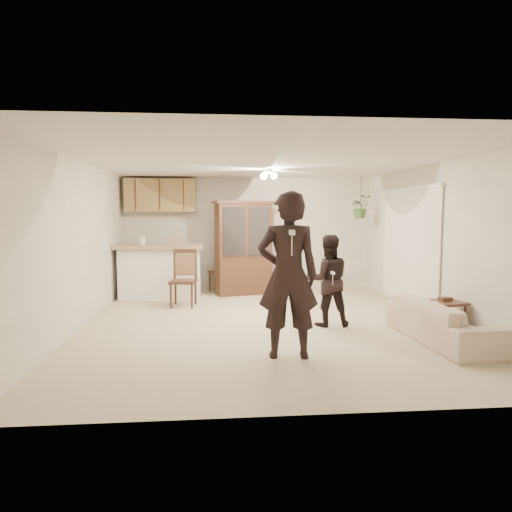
{
  "coord_description": "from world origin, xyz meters",
  "views": [
    {
      "loc": [
        -0.73,
        -6.95,
        1.72
      ],
      "look_at": [
        -0.08,
        0.4,
        1.03
      ],
      "focal_mm": 32.0,
      "sensor_mm": 36.0,
      "label": 1
    }
  ],
  "objects": [
    {
      "name": "floor",
      "position": [
        0.0,
        0.0,
        0.0
      ],
      "size": [
        6.5,
        6.5,
        0.0
      ],
      "primitive_type": "plane",
      "color": "beige",
      "rests_on": "ground"
    },
    {
      "name": "ceiling",
      "position": [
        0.0,
        0.0,
        2.5
      ],
      "size": [
        5.5,
        6.5,
        0.02
      ],
      "primitive_type": "cube",
      "color": "silver",
      "rests_on": "wall_back"
    },
    {
      "name": "wall_back",
      "position": [
        0.0,
        3.25,
        1.25
      ],
      "size": [
        5.5,
        0.02,
        2.5
      ],
      "primitive_type": "cube",
      "color": "silver",
      "rests_on": "ground"
    },
    {
      "name": "wall_front",
      "position": [
        0.0,
        -3.25,
        1.25
      ],
      "size": [
        5.5,
        0.02,
        2.5
      ],
      "primitive_type": "cube",
      "color": "silver",
      "rests_on": "ground"
    },
    {
      "name": "wall_left",
      "position": [
        -2.75,
        0.0,
        1.25
      ],
      "size": [
        0.02,
        6.5,
        2.5
      ],
      "primitive_type": "cube",
      "color": "silver",
      "rests_on": "ground"
    },
    {
      "name": "wall_right",
      "position": [
        2.75,
        0.0,
        1.25
      ],
      "size": [
        0.02,
        6.5,
        2.5
      ],
      "primitive_type": "cube",
      "color": "silver",
      "rests_on": "ground"
    },
    {
      "name": "breakfast_bar",
      "position": [
        -1.85,
        2.35,
        0.5
      ],
      "size": [
        1.6,
        0.55,
        1.0
      ],
      "primitive_type": "cube",
      "color": "white",
      "rests_on": "floor"
    },
    {
      "name": "bar_top",
      "position": [
        -1.85,
        2.35,
        1.05
      ],
      "size": [
        1.75,
        0.7,
        0.08
      ],
      "primitive_type": "cube",
      "color": "tan",
      "rests_on": "breakfast_bar"
    },
    {
      "name": "upper_cabinets",
      "position": [
        -1.9,
        3.07,
        2.1
      ],
      "size": [
        1.5,
        0.34,
        0.7
      ],
      "primitive_type": "cube",
      "color": "olive",
      "rests_on": "wall_back"
    },
    {
      "name": "vertical_blinds",
      "position": [
        2.71,
        0.9,
        1.1
      ],
      "size": [
        0.06,
        2.3,
        2.1
      ],
      "primitive_type": null,
      "color": "white",
      "rests_on": "wall_right"
    },
    {
      "name": "ceiling_fixture",
      "position": [
        0.2,
        1.2,
        2.4
      ],
      "size": [
        0.36,
        0.36,
        0.2
      ],
      "primitive_type": null,
      "color": "#F4E6B7",
      "rests_on": "ceiling"
    },
    {
      "name": "hanging_plant",
      "position": [
        2.3,
        2.4,
        1.85
      ],
      "size": [
        0.43,
        0.37,
        0.48
      ],
      "primitive_type": "imported",
      "color": "#2D5522",
      "rests_on": "ceiling"
    },
    {
      "name": "plant_cord",
      "position": [
        2.3,
        2.4,
        2.17
      ],
      "size": [
        0.01,
        0.01,
        0.65
      ],
      "primitive_type": "cylinder",
      "color": "black",
      "rests_on": "ceiling"
    },
    {
      "name": "sofa",
      "position": [
        2.3,
        -1.2,
        0.37
      ],
      "size": [
        0.84,
        1.91,
        0.73
      ],
      "primitive_type": "imported",
      "rotation": [
        0.0,
        0.0,
        1.63
      ],
      "color": "beige",
      "rests_on": "floor"
    },
    {
      "name": "adult",
      "position": [
        0.12,
        -1.67,
        0.9
      ],
      "size": [
        0.69,
        0.48,
        1.8
      ],
      "primitive_type": "imported",
      "rotation": [
        0.0,
        0.0,
        3.07
      ],
      "color": "black",
      "rests_on": "floor"
    },
    {
      "name": "child",
      "position": [
        0.97,
        -0.2,
        0.68
      ],
      "size": [
        0.67,
        0.53,
        1.35
      ],
      "primitive_type": "imported",
      "rotation": [
        0.0,
        0.0,
        3.11
      ],
      "color": "black",
      "rests_on": "floor"
    },
    {
      "name": "china_hutch",
      "position": [
        -0.14,
        2.65,
        0.97
      ],
      "size": [
        1.33,
        0.78,
        1.97
      ],
      "rotation": [
        0.0,
        0.0,
        0.26
      ],
      "color": "#352013",
      "rests_on": "floor"
    },
    {
      "name": "side_table",
      "position": [
        2.44,
        -0.97,
        0.26
      ],
      "size": [
        0.55,
        0.55,
        0.56
      ],
      "rotation": [
        0.0,
        0.0,
        0.24
      ],
      "color": "#352013",
      "rests_on": "floor"
    },
    {
      "name": "chair_bar",
      "position": [
        -1.33,
        1.46,
        0.3
      ],
      "size": [
        0.52,
        0.52,
        1.05
      ],
      "rotation": [
        0.0,
        0.0,
        -0.13
      ],
      "color": "#352013",
      "rests_on": "floor"
    },
    {
      "name": "chair_hutch_left",
      "position": [
        -0.61,
        2.9,
        0.28
      ],
      "size": [
        0.61,
        0.61,
        1.01
      ],
      "rotation": [
        0.0,
        0.0,
        -1.03
      ],
      "color": "#352013",
      "rests_on": "floor"
    },
    {
      "name": "chair_hutch_right",
      "position": [
        -0.01,
        2.87,
        0.3
      ],
      "size": [
        0.66,
        0.66,
        1.06
      ],
      "rotation": [
        0.0,
        0.0,
        3.9
      ],
      "color": "#352013",
      "rests_on": "floor"
    },
    {
      "name": "controller_adult",
      "position": [
        0.09,
        -2.13,
        1.52
      ],
      "size": [
        0.07,
        0.17,
        0.05
      ],
      "primitive_type": "cube",
      "rotation": [
        0.0,
        0.0,
        3.07
      ],
      "color": "white",
      "rests_on": "adult"
    },
    {
      "name": "controller_child",
      "position": [
        0.96,
        -0.53,
        0.86
      ],
      "size": [
        0.04,
        0.12,
        0.04
      ],
      "primitive_type": "cube",
      "rotation": [
        0.0,
        0.0,
        3.11
      ],
      "color": "white",
      "rests_on": "child"
    }
  ]
}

